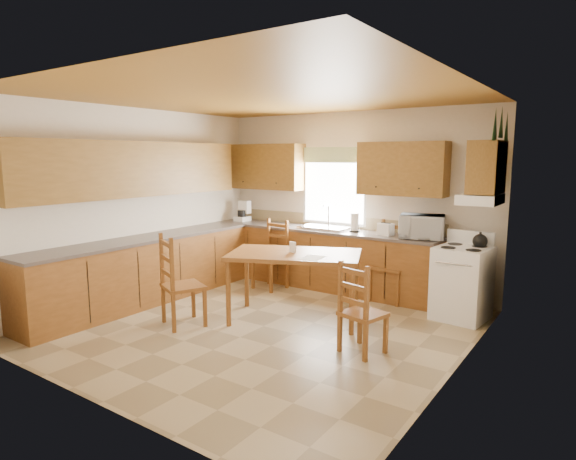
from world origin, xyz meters
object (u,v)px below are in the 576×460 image
Objects in this scene: stove at (462,284)px; dining_table at (295,286)px; chair_near_left at (183,280)px; chair_near_right at (363,308)px; microwave at (422,227)px; chair_far_left at (270,255)px; chair_far_right at (390,262)px.

stove is 2.10m from dining_table.
dining_table is 1.37m from chair_near_left.
chair_near_left is 1.15× the size of chair_near_right.
stove is at bearing -40.75° from microwave.
stove is at bearing -116.96° from chair_near_left.
dining_table is 1.48m from chair_far_left.
stove is 2.83m from chair_far_left.
microwave is 0.56× the size of chair_near_right.
dining_table is (-1.06, -1.53, -0.66)m from microwave.
chair_near_right is at bearing -102.64° from microwave.
chair_near_right is at bearing -74.52° from chair_far_right.
chair_near_right is at bearing -143.02° from chair_near_left.
stove reaches higher than dining_table.
dining_table is at bearing -7.42° from chair_near_right.
dining_table is 1.42× the size of chair_far_right.
chair_far_right reaches higher than chair_near_right.
microwave is 2.07m from chair_near_right.
stove is at bearing -94.27° from chair_near_right.
chair_near_right is (1.16, -0.45, 0.06)m from dining_table.
microwave reaches higher than dining_table.
microwave is 0.52× the size of chair_far_left.
stove is 1.07m from chair_far_right.
chair_near_left is (-2.06, -2.45, -0.53)m from microwave.
stove is 0.56× the size of dining_table.
chair_far_right is (1.78, 0.44, 0.03)m from chair_far_left.
chair_far_left is (-2.27, 1.43, 0.04)m from chair_near_right.
dining_table is 1.65× the size of chair_near_right.
chair_near_left reaches higher than chair_near_right.
chair_far_left is 0.94× the size of chair_far_right.
microwave reaches higher than chair_far_left.
chair_near_right reaches higher than stove.
chair_near_left is at bearing -135.74° from stove.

